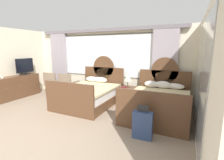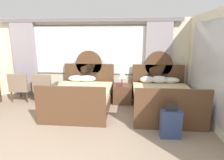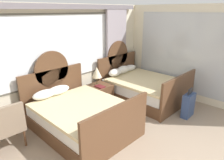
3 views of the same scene
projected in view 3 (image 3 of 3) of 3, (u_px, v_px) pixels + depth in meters
The scene contains 9 objects.
wall_back_window at pixel (48, 59), 4.93m from camera, with size 6.57×0.22×2.70m.
wall_right_mirror at pixel (198, 55), 5.72m from camera, with size 0.08×4.56×2.70m.
bed_near_window at pixel (80, 115), 4.50m from camera, with size 1.69×2.20×1.64m.
bed_near_mirror at pixel (143, 87), 6.08m from camera, with size 1.69×2.20×1.64m.
nightstand_between_beds at pixel (100, 95), 5.72m from camera, with size 0.57×0.60×0.59m.
table_lamp_on_nightstand at pixel (97, 72), 5.55m from camera, with size 0.27×0.27×0.51m.
book_on_nightstand at pixel (100, 86), 5.48m from camera, with size 0.18×0.26×0.03m.
armchair_by_window_left at pixel (5, 124), 3.85m from camera, with size 0.64×0.64×0.94m.
suitcase_on_floor at pixel (188, 105), 5.09m from camera, with size 0.43×0.20×0.75m.
Camera 3 is at (-2.39, -0.50, 2.55)m, focal length 32.91 mm.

